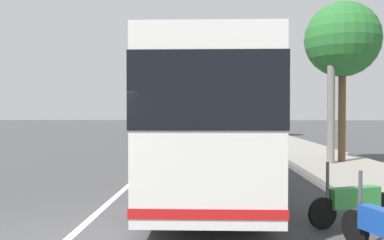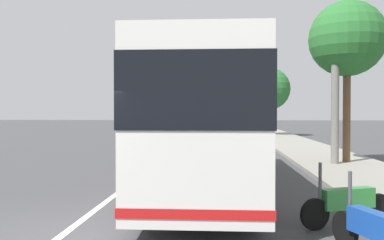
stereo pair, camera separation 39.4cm
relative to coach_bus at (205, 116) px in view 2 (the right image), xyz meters
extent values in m
plane|color=#424244|center=(-4.93, 2.32, -2.06)|extent=(220.00, 220.00, 0.00)
cube|color=gray|center=(5.07, -5.28, -1.99)|extent=(110.00, 3.60, 0.14)
cube|color=silver|center=(5.07, 2.32, -2.05)|extent=(110.00, 0.16, 0.01)
cube|color=silver|center=(0.00, 0.00, -0.08)|extent=(11.21, 2.61, 3.24)
cube|color=black|center=(0.00, 0.00, 0.46)|extent=(11.25, 2.65, 1.24)
cube|color=red|center=(0.00, 0.00, -1.46)|extent=(11.24, 2.64, 0.16)
cylinder|color=black|center=(3.56, 1.18, -1.56)|extent=(1.00, 0.31, 1.00)
cylinder|color=black|center=(3.59, -1.08, -1.56)|extent=(1.00, 0.31, 1.00)
cylinder|color=black|center=(-3.59, 1.08, -1.56)|extent=(1.00, 0.31, 1.00)
cylinder|color=black|center=(-3.56, -1.18, -1.56)|extent=(1.00, 0.31, 1.00)
cylinder|color=black|center=(-5.13, -2.47, -1.76)|extent=(0.58, 0.28, 0.58)
cube|color=#1947A5|center=(-5.88, -2.74, -1.51)|extent=(1.21, 0.64, 0.37)
cylinder|color=#4C4C51|center=(-5.24, -2.51, -1.16)|extent=(0.06, 0.06, 0.70)
cylinder|color=black|center=(-4.17, -2.20, -1.76)|extent=(0.30, 0.57, 0.59)
cylinder|color=black|center=(-3.62, -3.54, -1.76)|extent=(0.30, 0.57, 0.59)
cube|color=#338C3F|center=(-3.89, -2.87, -1.51)|extent=(0.64, 1.10, 0.38)
cylinder|color=#4C4C51|center=(-4.13, -2.30, -1.16)|extent=(0.06, 0.06, 0.70)
cube|color=black|center=(23.54, 5.04, -1.49)|extent=(4.29, 2.09, 0.78)
cube|color=black|center=(23.49, 5.04, -0.81)|extent=(2.02, 1.81, 0.57)
cylinder|color=black|center=(22.11, 4.28, -1.74)|extent=(0.65, 0.26, 0.64)
cylinder|color=black|center=(22.21, 5.96, -1.74)|extent=(0.65, 0.26, 0.64)
cylinder|color=black|center=(24.87, 4.11, -1.74)|extent=(0.65, 0.26, 0.64)
cylinder|color=black|center=(24.97, 5.79, -1.74)|extent=(0.65, 0.26, 0.64)
cube|color=gold|center=(25.23, -0.36, -1.45)|extent=(3.97, 1.82, 0.84)
cube|color=black|center=(25.25, -0.36, -0.76)|extent=(1.84, 1.65, 0.53)
cylinder|color=black|center=(26.55, 0.43, -1.74)|extent=(0.64, 0.23, 0.64)
cylinder|color=black|center=(26.53, -1.18, -1.74)|extent=(0.64, 0.23, 0.64)
cylinder|color=black|center=(23.94, 0.46, -1.74)|extent=(0.64, 0.23, 0.64)
cylinder|color=black|center=(23.92, -1.15, -1.74)|extent=(0.64, 0.23, 0.64)
cylinder|color=brown|center=(5.53, -5.57, 0.08)|extent=(0.31, 0.31, 4.27)
sphere|color=#286B2D|center=(5.53, -5.57, 3.14)|extent=(3.10, 3.10, 3.10)
cylinder|color=brown|center=(26.43, -4.71, -0.46)|extent=(0.31, 0.31, 3.19)
sphere|color=#286B2D|center=(26.43, -4.71, 2.28)|extent=(3.82, 3.82, 3.82)
cylinder|color=slate|center=(4.90, -4.94, 1.00)|extent=(0.31, 0.31, 6.11)
camera|label=1|loc=(-11.93, -0.12, 0.11)|focal=38.78mm
camera|label=2|loc=(-11.91, -0.52, 0.11)|focal=38.78mm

